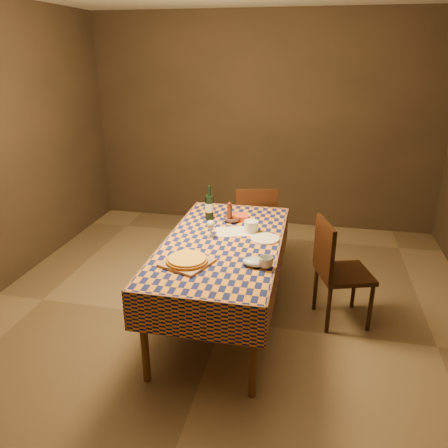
% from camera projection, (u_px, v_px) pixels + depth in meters
% --- Properties ---
extents(room, '(5.00, 5.10, 2.70)m').
position_uv_depth(room, '(223.00, 172.00, 3.34)').
color(room, brown).
rests_on(room, ground).
extents(dining_table, '(0.94, 1.84, 0.77)m').
position_uv_depth(dining_table, '(223.00, 250.00, 3.58)').
color(dining_table, brown).
rests_on(dining_table, ground).
extents(cutting_board, '(0.40, 0.40, 0.02)m').
position_uv_depth(cutting_board, '(187.00, 263.00, 3.16)').
color(cutting_board, '#A4744D').
rests_on(cutting_board, dining_table).
extents(pizza, '(0.38, 0.38, 0.03)m').
position_uv_depth(pizza, '(187.00, 260.00, 3.15)').
color(pizza, '#A45D1B').
rests_on(pizza, cutting_board).
extents(pepper_mill, '(0.06, 0.06, 0.20)m').
position_uv_depth(pepper_mill, '(230.00, 213.00, 3.89)').
color(pepper_mill, '#491911').
rests_on(pepper_mill, dining_table).
extents(bowl, '(0.19, 0.19, 0.05)m').
position_uv_depth(bowl, '(232.00, 219.00, 3.95)').
color(bowl, '#684E57').
rests_on(bowl, dining_table).
extents(wine_glass, '(0.07, 0.07, 0.14)m').
position_uv_depth(wine_glass, '(211.00, 225.00, 3.60)').
color(wine_glass, silver).
rests_on(wine_glass, dining_table).
extents(wine_bottle, '(0.10, 0.10, 0.32)m').
position_uv_depth(wine_bottle, '(209.00, 207.00, 3.98)').
color(wine_bottle, black).
rests_on(wine_bottle, dining_table).
extents(deli_tub, '(0.13, 0.13, 0.10)m').
position_uv_depth(deli_tub, '(251.00, 227.00, 3.71)').
color(deli_tub, silver).
rests_on(deli_tub, dining_table).
extents(takeout_container, '(0.21, 0.17, 0.05)m').
position_uv_depth(takeout_container, '(238.00, 217.00, 3.99)').
color(takeout_container, red).
rests_on(takeout_container, dining_table).
extents(white_plate, '(0.27, 0.27, 0.01)m').
position_uv_depth(white_plate, '(265.00, 239.00, 3.58)').
color(white_plate, white).
rests_on(white_plate, dining_table).
extents(tumbler, '(0.12, 0.12, 0.08)m').
position_uv_depth(tumbler, '(266.00, 262.00, 3.09)').
color(tumbler, silver).
rests_on(tumbler, dining_table).
extents(flour_patch, '(0.34, 0.30, 0.00)m').
position_uv_depth(flour_patch, '(234.00, 232.00, 3.73)').
color(flour_patch, silver).
rests_on(flour_patch, dining_table).
extents(flour_bag, '(0.19, 0.15, 0.05)m').
position_uv_depth(flour_bag, '(256.00, 262.00, 3.13)').
color(flour_bag, '#A5B3D4').
rests_on(flour_bag, dining_table).
extents(chair_far, '(0.50, 0.51, 0.93)m').
position_uv_depth(chair_far, '(255.00, 223.00, 4.60)').
color(chair_far, black).
rests_on(chair_far, ground).
extents(chair_right, '(0.54, 0.53, 0.93)m').
position_uv_depth(chair_right, '(336.00, 267.00, 3.66)').
color(chair_right, black).
rests_on(chair_right, ground).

